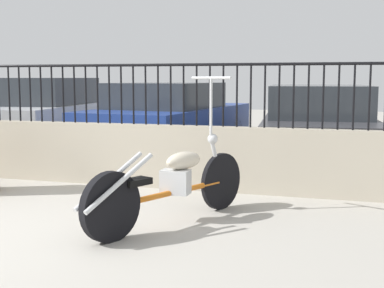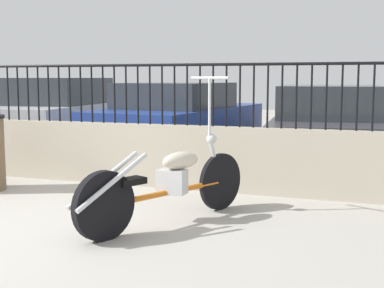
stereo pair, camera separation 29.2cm
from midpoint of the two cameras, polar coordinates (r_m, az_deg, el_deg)
name	(u,v)px [view 1 (the left image)]	position (r m, az deg, el deg)	size (l,w,h in m)	color
low_wall	(99,153)	(7.39, -11.03, -0.99)	(8.85, 0.18, 0.83)	#B2A893
fence_railing	(97,84)	(7.32, -11.20, 6.25)	(8.85, 0.04, 0.79)	black
motorcycle_orange	(166,184)	(5.21, -4.45, -4.33)	(1.04, 2.06, 1.45)	black
car_silver	(46,113)	(11.43, -16.00, 3.20)	(2.27, 4.71, 1.43)	black
car_blue	(169,119)	(9.79, -3.32, 2.68)	(2.20, 4.20, 1.34)	black
car_dark_grey	(317,124)	(9.22, 12.35, 2.11)	(2.22, 4.63, 1.31)	black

